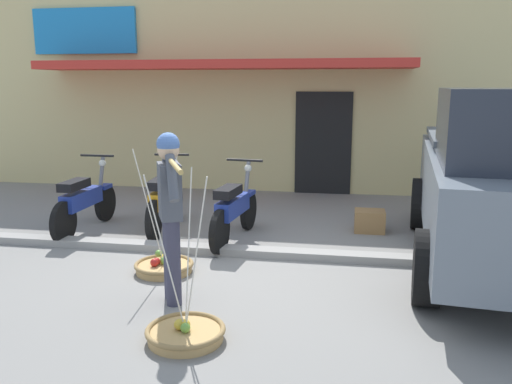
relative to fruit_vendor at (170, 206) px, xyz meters
The scene contains 10 objects.
ground_plane 1.35m from the fruit_vendor, 64.81° to the left, with size 90.00×90.00×0.00m, color gray.
sidewalk_curb 1.84m from the fruit_vendor, 75.63° to the left, with size 20.00×0.24×0.10m, color gray.
fruit_vendor is the anchor object (origin of this frame).
fruit_basket_left_side 1.25m from the fruit_vendor, 115.73° to the left, with size 0.69×0.69×1.45m.
fruit_basket_right_side 1.25m from the fruit_vendor, 64.47° to the right, with size 0.69×0.69×1.45m.
motorcycle_nearest_shop 3.10m from the fruit_vendor, 133.42° to the left, with size 0.54×1.82×1.09m.
motorcycle_second_in_row 2.75m from the fruit_vendor, 110.99° to the left, with size 0.54×1.82×1.09m.
motorcycle_third_in_row 2.19m from the fruit_vendor, 85.23° to the left, with size 0.54×1.82×1.09m.
storefront_building 8.23m from the fruit_vendor, 95.18° to the left, with size 13.00×6.00×4.20m.
wooden_crate 3.67m from the fruit_vendor, 55.17° to the left, with size 0.44×0.36×0.32m, color olive.
Camera 1 is at (1.27, -5.58, 2.14)m, focal length 36.84 mm.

